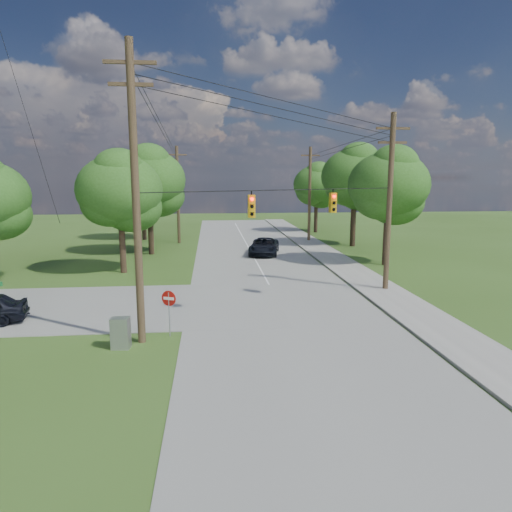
{
  "coord_description": "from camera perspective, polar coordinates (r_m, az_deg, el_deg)",
  "views": [
    {
      "loc": [
        -1.65,
        -18.2,
        6.79
      ],
      "look_at": [
        0.66,
        5.0,
        2.78
      ],
      "focal_mm": 32.0,
      "sensor_mm": 36.0,
      "label": 1
    }
  ],
  "objects": [
    {
      "name": "tree_w_far",
      "position": [
        51.72,
        -14.03,
        8.88
      ],
      "size": [
        6.0,
        6.0,
        8.73
      ],
      "color": "#442F22",
      "rests_on": "ground"
    },
    {
      "name": "tree_w_mid",
      "position": [
        41.54,
        -13.26,
        9.22
      ],
      "size": [
        6.4,
        6.4,
        9.22
      ],
      "color": "#442F22",
      "rests_on": "ground"
    },
    {
      "name": "tree_e_far",
      "position": [
        57.72,
        7.57,
        8.82
      ],
      "size": [
        5.8,
        5.8,
        8.32
      ],
      "color": "#442F22",
      "rests_on": "ground"
    },
    {
      "name": "traffic_signals",
      "position": [
        23.05,
        4.87,
        6.51
      ],
      "size": [
        4.91,
        3.27,
        1.05
      ],
      "color": "#DEA30D",
      "rests_on": "ground"
    },
    {
      "name": "car_main_north",
      "position": [
        40.61,
        1.02,
        1.22
      ],
      "size": [
        3.41,
        5.6,
        1.45
      ],
      "primitive_type": "imported",
      "rotation": [
        0.0,
        0.0,
        -0.2
      ],
      "color": "black",
      "rests_on": "main_road"
    },
    {
      "name": "pole_north_e",
      "position": [
        49.37,
        6.72,
        7.77
      ],
      "size": [
        2.0,
        0.32,
        10.0
      ],
      "color": "#4F4028",
      "rests_on": "ground"
    },
    {
      "name": "pole_north_w",
      "position": [
        48.34,
        -9.74,
        7.66
      ],
      "size": [
        2.0,
        0.32,
        10.0
      ],
      "color": "#4F4028",
      "rests_on": "ground"
    },
    {
      "name": "ground",
      "position": [
        19.49,
        -0.47,
        -10.63
      ],
      "size": [
        140.0,
        140.0,
        0.0
      ],
      "primitive_type": "plane",
      "color": "#35531B",
      "rests_on": "ground"
    },
    {
      "name": "tree_e_near",
      "position": [
        36.82,
        16.26,
        8.54
      ],
      "size": [
        6.2,
        6.2,
        8.81
      ],
      "color": "#442F22",
      "rests_on": "ground"
    },
    {
      "name": "do_not_enter_sign",
      "position": [
        19.99,
        -10.84,
        -5.75
      ],
      "size": [
        0.63,
        0.31,
        2.03
      ],
      "rotation": [
        0.0,
        0.0,
        -0.43
      ],
      "color": "#94979A",
      "rests_on": "ground"
    },
    {
      "name": "control_cabinet",
      "position": [
        19.32,
        -16.57,
        -9.22
      ],
      "size": [
        0.76,
        0.58,
        1.28
      ],
      "primitive_type": "cube",
      "rotation": [
        0.0,
        0.0,
        -0.11
      ],
      "color": "#94979A",
      "rests_on": "ground"
    },
    {
      "name": "tree_e_mid",
      "position": [
        46.41,
        12.25,
        9.69
      ],
      "size": [
        6.6,
        6.6,
        9.64
      ],
      "color": "#442F22",
      "rests_on": "ground"
    },
    {
      "name": "tree_w_near",
      "position": [
        33.81,
        -16.67,
        7.89
      ],
      "size": [
        6.0,
        6.0,
        8.4
      ],
      "color": "#442F22",
      "rests_on": "ground"
    },
    {
      "name": "sidewalk_east",
      "position": [
        26.28,
        17.82,
        -5.56
      ],
      "size": [
        2.6,
        100.0,
        0.12
      ],
      "primitive_type": "cube",
      "color": "#ACA8A1",
      "rests_on": "ground"
    },
    {
      "name": "pole_sw",
      "position": [
        18.84,
        -14.82,
        7.73
      ],
      "size": [
        2.0,
        0.32,
        12.0
      ],
      "color": "#4F4028",
      "rests_on": "ground"
    },
    {
      "name": "pole_ne",
      "position": [
        28.27,
        16.35,
        6.69
      ],
      "size": [
        2.0,
        0.32,
        10.5
      ],
      "color": "#4F4028",
      "rests_on": "ground"
    },
    {
      "name": "power_lines",
      "position": [
        30.0,
        0.38,
        14.28
      ],
      "size": [
        13.93,
        29.62,
        4.93
      ],
      "color": "black",
      "rests_on": "ground"
    },
    {
      "name": "main_road",
      "position": [
        24.44,
        3.15,
        -6.35
      ],
      "size": [
        10.0,
        100.0,
        0.03
      ],
      "primitive_type": "cube",
      "color": "gray",
      "rests_on": "ground"
    }
  ]
}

